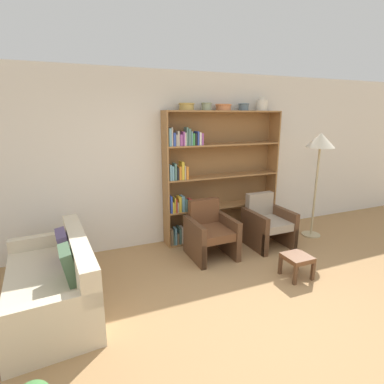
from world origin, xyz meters
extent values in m
plane|color=#A87F51|center=(0.00, 0.00, 0.00)|extent=(24.00, 24.00, 0.00)
cube|color=silver|center=(0.00, 2.39, 1.38)|extent=(12.00, 0.06, 2.75)
cube|color=olive|center=(-0.49, 2.20, 1.08)|extent=(0.02, 0.30, 2.15)
cube|color=olive|center=(1.52, 2.20, 1.08)|extent=(0.02, 0.30, 2.15)
cube|color=olive|center=(0.52, 2.20, 2.14)|extent=(1.99, 0.30, 0.03)
cube|color=olive|center=(0.52, 2.20, 0.01)|extent=(1.99, 0.30, 0.03)
cube|color=brown|center=(0.52, 2.34, 1.08)|extent=(1.99, 0.01, 2.15)
cube|color=#7F6B4C|center=(-0.44, 2.13, 0.16)|extent=(0.04, 0.13, 0.27)
cube|color=#4C756B|center=(-0.40, 2.14, 0.11)|extent=(0.02, 0.14, 0.17)
cube|color=#669EB2|center=(-0.37, 2.14, 0.16)|extent=(0.03, 0.13, 0.28)
cube|color=#7F6B4C|center=(-0.33, 2.13, 0.12)|extent=(0.03, 0.13, 0.19)
cube|color=#4C756B|center=(-0.30, 2.16, 0.16)|extent=(0.03, 0.18, 0.28)
cube|color=white|center=(-0.25, 2.14, 0.16)|extent=(0.04, 0.15, 0.28)
cube|color=#4C756B|center=(-0.22, 2.15, 0.14)|extent=(0.02, 0.16, 0.23)
cube|color=white|center=(-0.19, 2.14, 0.13)|extent=(0.03, 0.15, 0.20)
cube|color=black|center=(-0.15, 2.15, 0.16)|extent=(0.02, 0.15, 0.27)
cube|color=#4C756B|center=(-0.11, 2.17, 0.11)|extent=(0.04, 0.19, 0.17)
cube|color=red|center=(-0.07, 2.14, 0.15)|extent=(0.04, 0.14, 0.25)
cube|color=#994C99|center=(-0.03, 2.14, 0.12)|extent=(0.02, 0.15, 0.18)
cube|color=red|center=(0.01, 2.14, 0.15)|extent=(0.04, 0.14, 0.25)
cube|color=olive|center=(0.52, 2.20, 0.56)|extent=(1.99, 0.30, 0.02)
cube|color=#334CB2|center=(-0.44, 2.17, 0.71)|extent=(0.03, 0.19, 0.27)
cube|color=gold|center=(-0.41, 2.15, 0.66)|extent=(0.03, 0.17, 0.18)
cube|color=gold|center=(-0.38, 2.14, 0.70)|extent=(0.02, 0.15, 0.25)
cube|color=red|center=(-0.35, 2.14, 0.68)|extent=(0.02, 0.14, 0.22)
cube|color=#B2A899|center=(-0.33, 2.14, 0.66)|extent=(0.02, 0.15, 0.16)
cube|color=gold|center=(-0.29, 2.15, 0.70)|extent=(0.04, 0.16, 0.25)
cube|color=#669EB2|center=(-0.24, 2.14, 0.70)|extent=(0.04, 0.15, 0.25)
cube|color=#4C756B|center=(-0.19, 2.16, 0.68)|extent=(0.04, 0.18, 0.20)
cube|color=black|center=(-0.15, 2.16, 0.66)|extent=(0.03, 0.17, 0.18)
cube|color=red|center=(-0.11, 2.14, 0.67)|extent=(0.04, 0.14, 0.19)
cube|color=red|center=(-0.06, 2.13, 0.66)|extent=(0.04, 0.12, 0.16)
cube|color=olive|center=(0.52, 2.20, 1.09)|extent=(1.99, 0.30, 0.02)
cube|color=#669EB2|center=(-0.44, 2.14, 1.22)|extent=(0.03, 0.15, 0.24)
cube|color=#669EB2|center=(-0.40, 2.16, 1.21)|extent=(0.03, 0.17, 0.22)
cube|color=#4C756B|center=(-0.36, 2.14, 1.23)|extent=(0.03, 0.14, 0.26)
cube|color=black|center=(-0.32, 2.14, 1.20)|extent=(0.02, 0.14, 0.19)
cube|color=orange|center=(-0.29, 2.14, 1.21)|extent=(0.04, 0.14, 0.21)
cube|color=gold|center=(-0.24, 2.15, 1.24)|extent=(0.04, 0.16, 0.28)
cube|color=#B2A899|center=(-0.21, 2.17, 1.21)|extent=(0.02, 0.20, 0.22)
cube|color=orange|center=(-0.17, 2.13, 1.20)|extent=(0.04, 0.13, 0.20)
cube|color=olive|center=(0.52, 2.20, 1.62)|extent=(1.99, 0.30, 0.02)
cube|color=#669EB2|center=(-0.44, 2.16, 1.76)|extent=(0.04, 0.17, 0.26)
cube|color=#B2A899|center=(-0.41, 2.16, 1.77)|extent=(0.02, 0.18, 0.28)
cube|color=#334CB2|center=(-0.37, 2.17, 1.73)|extent=(0.03, 0.20, 0.20)
cube|color=#B2A899|center=(-0.34, 2.15, 1.71)|extent=(0.02, 0.16, 0.17)
cube|color=#B2A899|center=(-0.31, 2.13, 1.74)|extent=(0.03, 0.12, 0.22)
cube|color=#994C99|center=(-0.26, 2.16, 1.71)|extent=(0.04, 0.18, 0.17)
cube|color=#994C99|center=(-0.22, 2.14, 1.73)|extent=(0.03, 0.13, 0.21)
cube|color=white|center=(-0.20, 2.16, 1.73)|extent=(0.02, 0.18, 0.20)
cube|color=#4C756B|center=(-0.17, 2.14, 1.77)|extent=(0.02, 0.13, 0.28)
cube|color=#4C756B|center=(-0.13, 2.16, 1.76)|extent=(0.04, 0.18, 0.26)
cube|color=#669EB2|center=(-0.09, 2.15, 1.74)|extent=(0.02, 0.17, 0.22)
cube|color=#388C47|center=(-0.06, 2.15, 1.72)|extent=(0.03, 0.16, 0.18)
cube|color=black|center=(-0.02, 2.15, 1.72)|extent=(0.03, 0.17, 0.19)
cube|color=#334CB2|center=(0.01, 2.15, 1.73)|extent=(0.02, 0.17, 0.21)
cube|color=white|center=(0.05, 2.15, 1.73)|extent=(0.03, 0.17, 0.20)
cube|color=#994C99|center=(0.09, 2.13, 1.72)|extent=(0.03, 0.13, 0.18)
cylinder|color=tan|center=(-0.13, 2.20, 2.21)|extent=(0.22, 0.22, 0.10)
torus|color=tan|center=(-0.13, 2.20, 2.25)|extent=(0.25, 0.25, 0.02)
cylinder|color=gray|center=(0.20, 2.20, 2.21)|extent=(0.15, 0.15, 0.11)
torus|color=gray|center=(0.20, 2.20, 2.26)|extent=(0.17, 0.17, 0.02)
cylinder|color=#C67547|center=(0.50, 2.20, 2.20)|extent=(0.24, 0.24, 0.10)
torus|color=#C67547|center=(0.50, 2.20, 2.24)|extent=(0.26, 0.26, 0.02)
cylinder|color=slate|center=(0.87, 2.20, 2.21)|extent=(0.16, 0.16, 0.11)
torus|color=slate|center=(0.87, 2.20, 2.26)|extent=(0.19, 0.19, 0.02)
cylinder|color=silver|center=(1.23, 2.20, 2.24)|extent=(0.18, 0.18, 0.18)
cylinder|color=silver|center=(1.23, 2.20, 2.35)|extent=(0.10, 0.10, 0.04)
cube|color=beige|center=(-2.18, 1.08, 0.21)|extent=(0.98, 1.77, 0.42)
cube|color=beige|center=(-1.85, 1.10, 0.60)|extent=(0.32, 1.71, 0.36)
cube|color=beige|center=(-2.12, 0.29, 0.29)|extent=(0.85, 0.19, 0.58)
cube|color=beige|center=(-2.25, 1.87, 0.29)|extent=(0.85, 0.19, 0.58)
cube|color=#4C6B4C|center=(-1.96, 0.85, 0.60)|extent=(0.20, 0.37, 0.37)
cube|color=#5B4C75|center=(-2.00, 1.34, 0.60)|extent=(0.20, 0.37, 0.37)
cube|color=brown|center=(0.29, 1.25, 0.18)|extent=(0.07, 0.07, 0.36)
cube|color=brown|center=(-0.28, 1.24, 0.18)|extent=(0.07, 0.07, 0.36)
cube|color=brown|center=(0.28, 1.86, 0.18)|extent=(0.07, 0.07, 0.36)
cube|color=brown|center=(-0.29, 1.85, 0.18)|extent=(0.07, 0.07, 0.36)
cube|color=brown|center=(0.00, 1.55, 0.39)|extent=(0.49, 0.65, 0.12)
cube|color=brown|center=(0.00, 1.83, 0.62)|extent=(0.48, 0.13, 0.41)
cube|color=brown|center=(0.28, 1.55, 0.30)|extent=(0.09, 0.68, 0.60)
cube|color=brown|center=(-0.28, 1.54, 0.30)|extent=(0.09, 0.68, 0.60)
cube|color=brown|center=(1.32, 1.24, 0.18)|extent=(0.07, 0.07, 0.36)
cube|color=brown|center=(0.75, 1.24, 0.18)|extent=(0.07, 0.07, 0.36)
cube|color=brown|center=(1.31, 1.85, 0.18)|extent=(0.07, 0.07, 0.36)
cube|color=brown|center=(0.74, 1.85, 0.18)|extent=(0.07, 0.07, 0.36)
cube|color=tan|center=(1.03, 1.55, 0.39)|extent=(0.49, 0.65, 0.12)
cube|color=tan|center=(1.03, 1.83, 0.62)|extent=(0.48, 0.13, 0.41)
cube|color=brown|center=(1.31, 1.55, 0.30)|extent=(0.09, 0.68, 0.60)
cube|color=brown|center=(0.75, 1.54, 0.30)|extent=(0.09, 0.68, 0.60)
cylinder|color=tan|center=(2.03, 1.62, 0.01)|extent=(0.32, 0.32, 0.02)
cylinder|color=tan|center=(2.03, 1.62, 0.79)|extent=(0.04, 0.04, 1.54)
cone|color=beige|center=(2.03, 1.62, 1.68)|extent=(0.47, 0.47, 0.24)
cube|color=brown|center=(0.63, 0.72, 0.12)|extent=(0.04, 0.04, 0.25)
cube|color=brown|center=(0.92, 0.72, 0.12)|extent=(0.04, 0.04, 0.25)
cube|color=brown|center=(0.63, 0.44, 0.12)|extent=(0.04, 0.04, 0.25)
cube|color=brown|center=(0.92, 0.44, 0.12)|extent=(0.04, 0.04, 0.25)
cube|color=brown|center=(0.78, 0.58, 0.28)|extent=(0.33, 0.33, 0.06)
sphere|color=#DB5B4C|center=(-2.18, -0.24, 0.26)|extent=(0.04, 0.04, 0.04)
camera|label=1|loc=(-1.86, -2.20, 2.08)|focal=28.00mm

